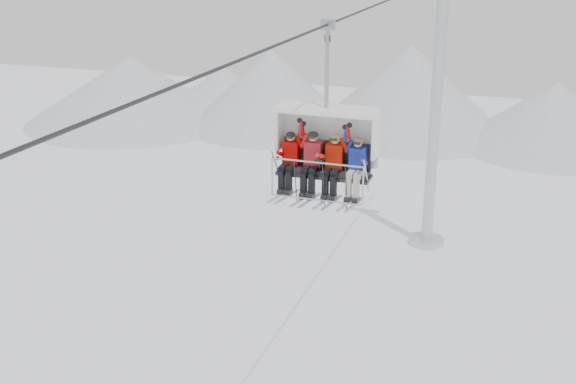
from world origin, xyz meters
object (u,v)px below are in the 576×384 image
(skier_center_left, at_px, (312,160))
(skier_far_right, at_px, (356,166))
(lift_tower_right, at_px, (434,136))
(chairlift_carrier, at_px, (327,139))
(skier_center_right, at_px, (333,163))
(skier_far_left, at_px, (289,159))

(skier_center_left, relative_size, skier_far_right, 1.00)
(lift_tower_right, relative_size, chairlift_carrier, 3.38)
(skier_center_right, bearing_deg, skier_far_right, -0.63)
(lift_tower_right, xyz_separation_m, chairlift_carrier, (0.00, -19.21, 4.89))
(lift_tower_right, bearing_deg, skier_far_left, -92.41)
(chairlift_carrier, distance_m, skier_center_left, 0.62)
(skier_far_left, relative_size, skier_far_right, 1.00)
(chairlift_carrier, height_order, skier_center_right, chairlift_carrier)
(lift_tower_right, xyz_separation_m, skier_center_left, (-0.27, -19.51, 4.43))
(chairlift_carrier, xyz_separation_m, skier_far_left, (-0.82, -0.31, -0.49))
(lift_tower_right, height_order, skier_center_left, lift_tower_right)
(skier_center_right, relative_size, skier_far_right, 1.00)
(chairlift_carrier, relative_size, skier_center_right, 2.36)
(lift_tower_right, xyz_separation_m, skier_center_right, (0.25, -19.52, 4.42))
(skier_far_left, height_order, skier_far_right, same)
(lift_tower_right, height_order, chairlift_carrier, lift_tower_right)
(lift_tower_right, relative_size, skier_far_left, 7.99)
(skier_far_left, xyz_separation_m, skier_far_right, (1.61, -0.00, -0.00))
(lift_tower_right, distance_m, chairlift_carrier, 19.82)
(skier_center_right, bearing_deg, skier_far_left, -179.68)
(skier_far_left, relative_size, skier_center_right, 1.00)
(chairlift_carrier, relative_size, skier_center_left, 2.36)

